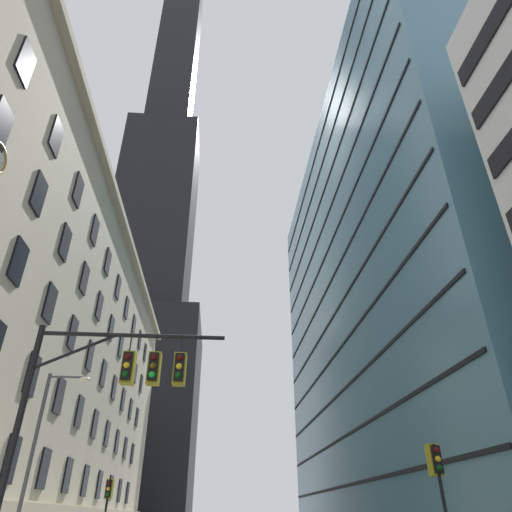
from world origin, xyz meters
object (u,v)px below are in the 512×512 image
traffic_signal_mast (116,386)px  street_lamppost (42,440)px  traffic_light_near_right (436,466)px  traffic_light_far_left (109,492)px

traffic_signal_mast → street_lamppost: street_lamppost is taller
traffic_light_near_right → traffic_light_far_left: size_ratio=1.10×
traffic_signal_mast → street_lamppost: 9.77m
traffic_signal_mast → street_lamppost: (-4.87, 8.45, -0.47)m
traffic_light_near_right → street_lamppost: size_ratio=0.48×
street_lamppost → traffic_light_near_right: bearing=-21.9°
traffic_signal_mast → traffic_light_far_left: size_ratio=2.07×
traffic_light_near_right → traffic_light_far_left: 19.11m
traffic_light_far_left → street_lamppost: size_ratio=0.44×
traffic_light_near_right → traffic_signal_mast: bearing=-169.1°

